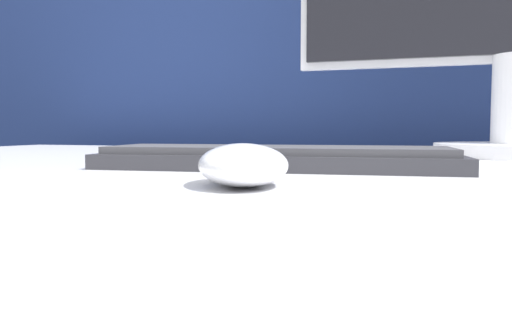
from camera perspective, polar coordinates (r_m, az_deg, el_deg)
The scene contains 3 objects.
partition_panel at distance 1.20m, azimuth 13.20°, elevation -3.31°, with size 5.00×0.03×1.28m.
computer_mouse_near at distance 0.38m, azimuth -1.49°, elevation -0.54°, with size 0.10×0.12×0.03m.
keyboard at distance 0.54m, azimuth 2.28°, elevation 0.24°, with size 0.39×0.16×0.02m.
Camera 1 is at (0.10, -0.51, 0.78)m, focal length 35.00 mm.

